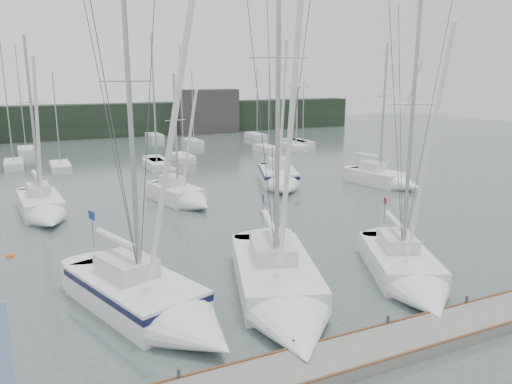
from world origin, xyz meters
The scene contains 15 objects.
ground centered at (0.00, 0.00, 0.00)m, with size 160.00×160.00×0.00m, color #485754.
dock centered at (0.00, -5.00, 0.20)m, with size 24.00×2.00×0.40m, color slate.
far_treeline centered at (0.00, 62.00, 2.50)m, with size 90.00×4.00×5.00m, color black.
far_building_right centered at (18.00, 60.00, 3.50)m, with size 10.00×3.00×7.00m, color #3C3A37.
mast_forest centered at (-1.36, 42.18, 0.47)m, with size 52.29×27.93×14.81m.
sailboat_near_left centered at (-5.46, 0.45, 0.64)m, with size 5.90×9.78×15.46m.
sailboat_near_center centered at (-0.61, -0.71, 0.59)m, with size 6.62×11.38×17.11m.
sailboat_near_right centered at (5.61, -1.23, 0.52)m, with size 6.10×8.88×13.74m.
sailboat_mid_b centered at (-8.78, 17.87, 0.58)m, with size 3.19×8.51×12.66m.
sailboat_mid_c centered at (0.77, 17.24, 0.56)m, with size 3.81×7.20×10.19m.
sailboat_mid_d centered at (9.89, 19.39, 0.68)m, with size 5.74×9.01×14.43m.
sailboat_mid_e centered at (18.37, 15.61, 0.58)m, with size 3.89×7.42×12.69m.
buoy_b centered at (5.02, 12.51, 0.00)m, with size 0.56×0.56×0.56m, color orange.
buoy_c centered at (-10.81, 10.80, 0.00)m, with size 0.45×0.45×0.45m, color orange.
seagull centered at (1.26, 1.60, 8.89)m, with size 0.94×0.42×0.19m.
Camera 1 is at (-9.60, -17.21, 9.40)m, focal length 35.00 mm.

